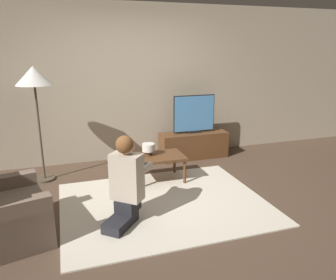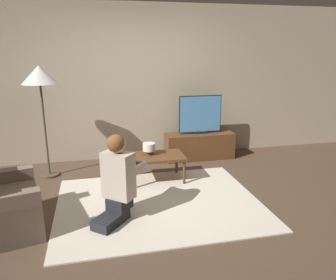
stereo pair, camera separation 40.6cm
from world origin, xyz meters
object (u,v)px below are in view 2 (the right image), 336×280
Objects in this scene: table_lamp at (149,148)px; coffee_table at (156,158)px; floor_lamp at (40,79)px; tv at (200,114)px; person_kneeling at (118,178)px.

coffee_table is at bearing -34.63° from table_lamp.
tv is at bearing 6.22° from floor_lamp.
person_kneeling reaches higher than table_lamp.
person_kneeling is (-1.55, -1.83, -0.28)m from tv.
table_lamp is at bearing -76.37° from person_kneeling.
tv is 2.42m from person_kneeling.
floor_lamp is at bearing 159.86° from coffee_table.
person_kneeling is at bearing -130.32° from tv.
person_kneeling is at bearing -122.29° from coffee_table.
person_kneeling is 1.18m from table_lamp.
tv is at bearing 42.16° from coffee_table.
coffee_table is at bearing -20.14° from floor_lamp.
person_kneeling is at bearing -116.74° from table_lamp.
floor_lamp reaches higher than coffee_table.
floor_lamp reaches higher than table_lamp.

